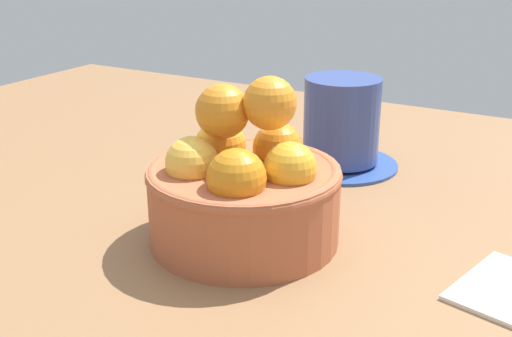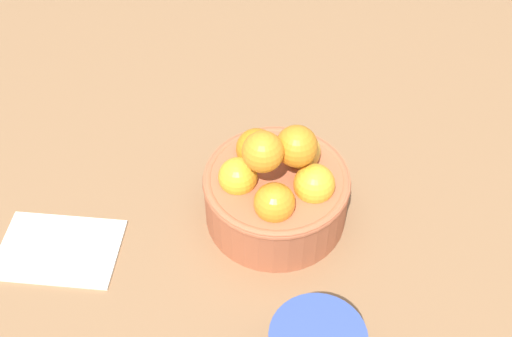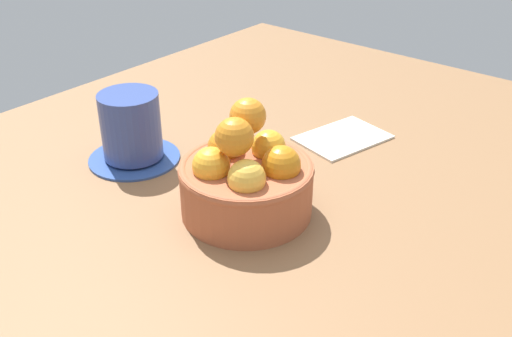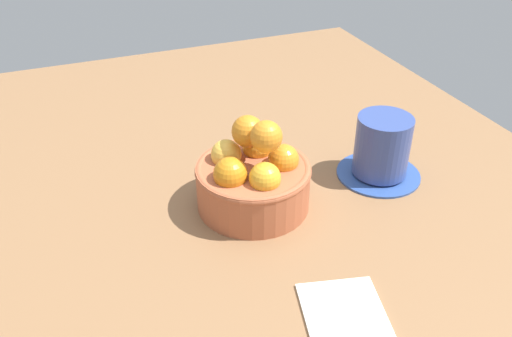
% 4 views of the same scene
% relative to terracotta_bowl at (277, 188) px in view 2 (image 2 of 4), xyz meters
% --- Properties ---
extents(ground_plane, '(1.12, 0.87, 0.04)m').
position_rel_terracotta_bowl_xyz_m(ground_plane, '(-0.00, 0.00, -0.06)').
color(ground_plane, brown).
extents(terracotta_bowl, '(0.14, 0.14, 0.12)m').
position_rel_terracotta_bowl_xyz_m(terracotta_bowl, '(0.00, 0.00, 0.00)').
color(terracotta_bowl, '#AD5938').
rests_on(terracotta_bowl, ground_plane).
extents(folded_napkin, '(0.13, 0.10, 0.01)m').
position_rel_terracotta_bowl_xyz_m(folded_napkin, '(-0.21, -0.01, -0.04)').
color(folded_napkin, white).
rests_on(folded_napkin, ground_plane).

